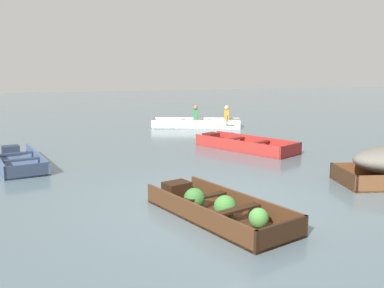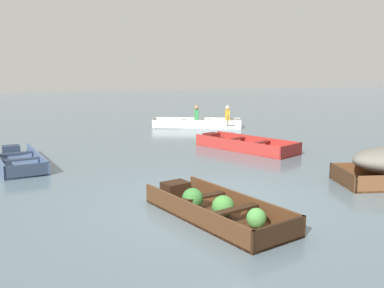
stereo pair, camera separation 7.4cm
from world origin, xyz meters
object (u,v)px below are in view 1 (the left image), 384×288
Objects in this scene: skiff_slate_blue_mid_moored at (17,161)px; rowboat_white_with_crew at (201,123)px; dinghy_dark_varnish_foreground at (215,208)px; skiff_red_near_moored at (242,145)px.

skiff_slate_blue_mid_moored is 8.53m from rowboat_white_with_crew.
dinghy_dark_varnish_foreground is at bearing -109.16° from rowboat_white_with_crew.
skiff_red_near_moored is 4.99m from rowboat_white_with_crew.
rowboat_white_with_crew is at bearing 70.84° from dinghy_dark_varnish_foreground.
skiff_red_near_moored is 0.88× the size of rowboat_white_with_crew.
dinghy_dark_varnish_foreground is 0.89× the size of skiff_red_near_moored.
rowboat_white_with_crew is at bearing 36.33° from skiff_slate_blue_mid_moored.
dinghy_dark_varnish_foreground is 6.15m from skiff_red_near_moored.
skiff_red_near_moored reaches higher than skiff_slate_blue_mid_moored.
dinghy_dark_varnish_foreground is 6.19m from skiff_slate_blue_mid_moored.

